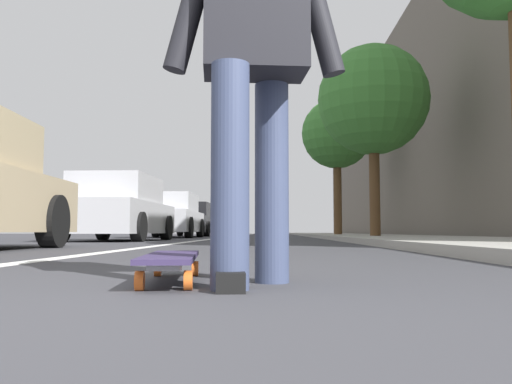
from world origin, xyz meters
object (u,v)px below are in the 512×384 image
at_px(skateboard, 171,259).
at_px(skater_person, 254,45).
at_px(traffic_light, 230,172).
at_px(parked_car_far, 171,216).
at_px(street_tree_far, 337,134).
at_px(parked_car_mid, 119,210).
at_px(parked_car_end, 193,220).
at_px(street_tree_mid, 373,100).

bearing_deg(skateboard, skater_person, -113.41).
bearing_deg(traffic_light, parked_car_far, 170.24).
bearing_deg(skateboard, street_tree_far, -9.17).
bearing_deg(parked_car_far, parked_car_mid, 179.80).
height_order(parked_car_mid, parked_car_end, parked_car_end).
bearing_deg(street_tree_mid, traffic_light, 20.28).
bearing_deg(traffic_light, parked_car_mid, 174.32).
bearing_deg(street_tree_mid, skateboard, 164.97).
relative_size(skater_person, street_tree_mid, 0.32).
bearing_deg(skater_person, street_tree_mid, -13.23).
distance_m(traffic_light, street_tree_far, 7.06).
bearing_deg(street_tree_mid, skater_person, 166.77).
bearing_deg(parked_car_far, street_tree_mid, -126.69).
relative_size(parked_car_far, parked_car_end, 1.04).
distance_m(skateboard, traffic_light, 24.36).
bearing_deg(parked_car_end, skateboard, -171.68).
bearing_deg(parked_car_end, traffic_light, -29.54).
bearing_deg(parked_car_far, skateboard, -169.15).
height_order(skateboard, parked_car_far, parked_car_far).
height_order(parked_car_mid, parked_car_far, parked_car_far).
xyz_separation_m(skater_person, parked_car_end, (21.62, 3.49, -0.22)).
xyz_separation_m(skateboard, street_tree_far, (18.92, -3.06, 4.03)).
bearing_deg(parked_car_far, street_tree_far, -63.92).
height_order(parked_car_mid, street_tree_mid, street_tree_mid).
distance_m(skater_person, traffic_light, 24.45).
xyz_separation_m(parked_car_far, street_tree_far, (2.99, -6.11, 3.39)).
relative_size(traffic_light, street_tree_mid, 0.93).
distance_m(skateboard, skater_person, 0.92).
relative_size(skateboard, street_tree_far, 0.15).
relative_size(parked_car_far, street_tree_mid, 0.89).
relative_size(parked_car_far, street_tree_far, 0.81).
bearing_deg(parked_car_mid, parked_car_end, 0.32).
bearing_deg(skater_person, skateboard, 66.59).
height_order(parked_car_end, traffic_light, traffic_light).
bearing_deg(parked_car_mid, parked_car_far, -0.20).
bearing_deg(skateboard, parked_car_far, 10.85).
xyz_separation_m(skater_person, street_tree_mid, (11.53, -2.71, 2.67)).
distance_m(skater_person, parked_car_mid, 10.49).
height_order(parked_car_far, street_tree_far, street_tree_far).
relative_size(traffic_light, street_tree_far, 0.84).
xyz_separation_m(skateboard, skater_person, (-0.15, -0.35, 0.84)).
xyz_separation_m(street_tree_mid, street_tree_far, (7.54, 0.00, 0.52)).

